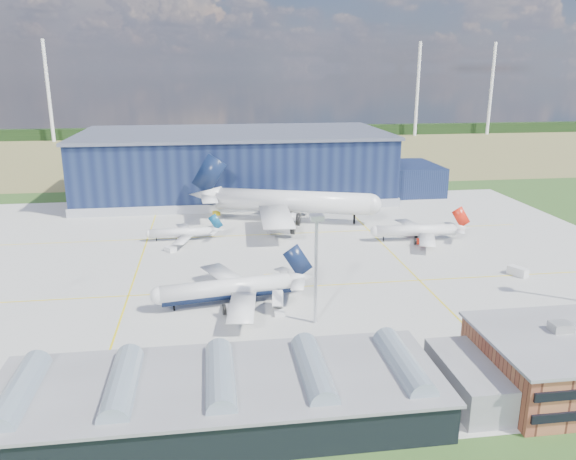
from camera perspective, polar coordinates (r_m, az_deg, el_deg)
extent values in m
plane|color=#28481B|center=(143.41, -3.42, -4.52)|extent=(600.00, 600.00, 0.00)
cube|color=#A3A29E|center=(152.78, -3.73, -3.20)|extent=(220.00, 160.00, 0.06)
cube|color=yellow|center=(134.10, -3.06, -5.98)|extent=(180.00, 0.40, 0.02)
cube|color=yellow|center=(176.51, -4.37, -0.53)|extent=(180.00, 0.40, 0.02)
cube|color=yellow|center=(153.67, -14.97, -3.60)|extent=(0.40, 120.00, 0.02)
cube|color=yellow|center=(160.52, 10.66, -2.48)|extent=(0.40, 120.00, 0.02)
cube|color=olive|center=(357.59, -6.39, 7.88)|extent=(600.00, 220.00, 0.01)
cube|color=black|center=(436.46, -6.77, 9.87)|extent=(600.00, 8.00, 8.00)
cylinder|color=white|center=(438.08, -23.17, 12.82)|extent=(2.40, 2.40, 70.00)
cylinder|color=white|center=(453.46, 13.02, 13.74)|extent=(2.40, 2.40, 70.00)
cylinder|color=white|center=(477.98, 19.94, 13.31)|extent=(2.40, 2.40, 70.00)
cube|color=#101938|center=(232.21, -5.44, 6.62)|extent=(120.00, 60.00, 25.00)
cube|color=#9296A0|center=(234.24, -5.37, 3.99)|extent=(121.00, 61.00, 3.20)
cube|color=#54596B|center=(230.45, -5.53, 9.81)|extent=(122.00, 62.00, 1.20)
cube|color=#101938|center=(242.64, 11.97, 5.19)|extent=(24.00, 30.00, 12.00)
cube|color=black|center=(117.29, 27.16, -9.65)|extent=(44.00, 0.40, 1.40)
cube|color=#B6B6B1|center=(102.21, 25.94, -8.87)|extent=(3.20, 2.60, 1.60)
cube|color=black|center=(87.76, -6.83, -16.73)|extent=(65.00, 22.00, 6.00)
cube|color=slate|center=(86.08, -6.90, -14.94)|extent=(66.00, 23.00, 0.50)
cube|color=slate|center=(96.61, 18.43, -14.21)|extent=(10.00, 18.00, 6.00)
cylinder|color=gray|center=(90.30, -25.60, -14.82)|extent=(4.40, 18.00, 4.40)
cylinder|color=gray|center=(87.04, -16.48, -15.01)|extent=(4.40, 18.00, 4.40)
cylinder|color=gray|center=(85.97, -6.91, -14.83)|extent=(4.40, 18.00, 4.40)
cylinder|color=gray|center=(87.17, 2.62, -14.25)|extent=(4.40, 18.00, 4.40)
cylinder|color=gray|center=(90.54, 11.61, -13.35)|extent=(4.40, 18.00, 4.40)
cylinder|color=silver|center=(112.94, 2.85, -4.35)|extent=(0.70, 0.70, 22.00)
cube|color=silver|center=(109.46, 2.93, 1.30)|extent=(2.60, 2.60, 1.00)
cube|color=yellow|center=(121.16, -5.03, -8.21)|extent=(3.19, 3.84, 1.37)
cube|color=yellow|center=(138.40, -1.94, -4.98)|extent=(2.16, 3.19, 1.36)
cube|color=silver|center=(101.31, -13.74, -13.46)|extent=(5.88, 3.16, 2.45)
cube|color=silver|center=(153.39, 22.31, -3.91)|extent=(4.24, 5.42, 2.26)
cube|color=yellow|center=(202.09, -7.29, 1.70)|extent=(2.84, 3.45, 1.30)
cube|color=silver|center=(163.94, -11.85, -1.91)|extent=(3.74, 4.01, 1.44)
cube|color=silver|center=(119.92, 23.65, -9.65)|extent=(4.97, 3.43, 2.17)
cube|color=silver|center=(121.86, -1.04, -7.48)|extent=(2.99, 5.58, 3.39)
imported|color=#99999E|center=(117.58, 25.83, -10.72)|extent=(3.57, 2.14, 1.14)
imported|color=#99999E|center=(110.13, 19.07, -11.73)|extent=(4.11, 2.25, 1.29)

